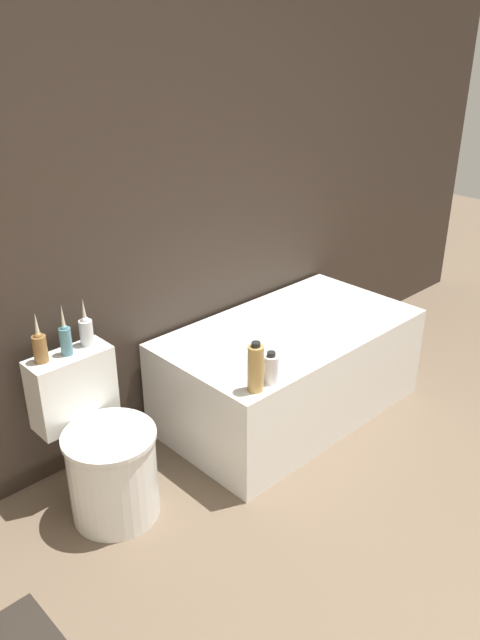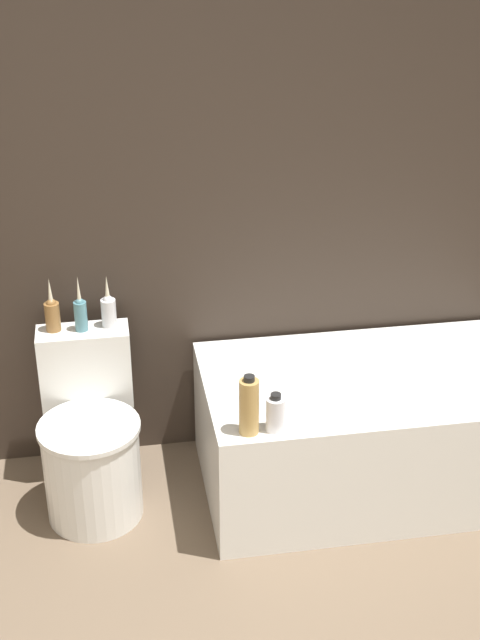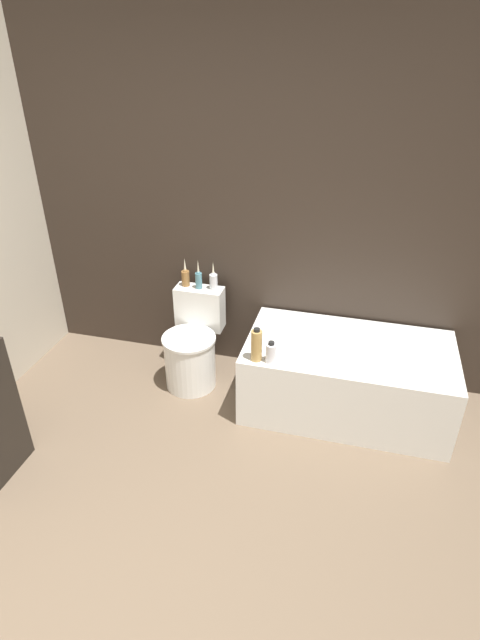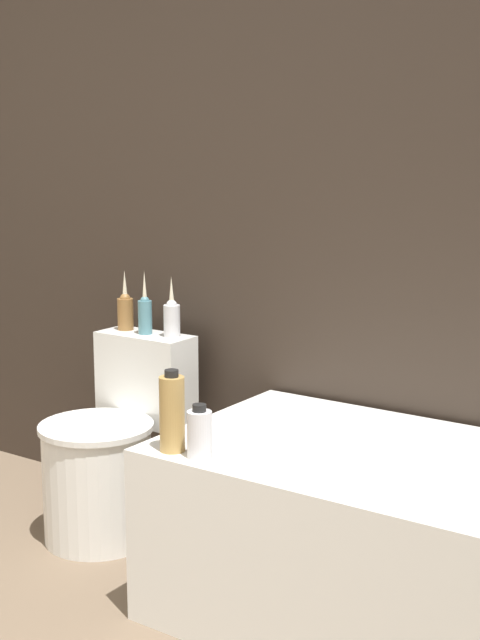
{
  "view_description": "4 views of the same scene",
  "coord_description": "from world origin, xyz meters",
  "views": [
    {
      "loc": [
        -1.4,
        -0.12,
        1.98
      ],
      "look_at": [
        0.3,
        1.65,
        0.8
      ],
      "focal_mm": 35.0,
      "sensor_mm": 36.0,
      "label": 1
    },
    {
      "loc": [
        -0.21,
        -1.11,
        2.34
      ],
      "look_at": [
        0.25,
        1.67,
        0.9
      ],
      "focal_mm": 50.0,
      "sensor_mm": 36.0,
      "label": 2
    },
    {
      "loc": [
        0.83,
        -1.09,
        2.37
      ],
      "look_at": [
        0.13,
        1.59,
        0.76
      ],
      "focal_mm": 28.0,
      "sensor_mm": 36.0,
      "label": 3
    },
    {
      "loc": [
        1.77,
        -0.35,
        1.35
      ],
      "look_at": [
        0.41,
        1.63,
        0.89
      ],
      "focal_mm": 50.0,
      "sensor_mm": 36.0,
      "label": 4
    }
  ],
  "objects": [
    {
      "name": "wall_back_tiled",
      "position": [
        0.0,
        2.27,
        1.3
      ],
      "size": [
        6.4,
        0.06,
        2.6
      ],
      "color": "#332821",
      "rests_on": "ground_plane"
    },
    {
      "name": "bathtub",
      "position": [
        0.84,
        1.83,
        0.26
      ],
      "size": [
        1.4,
        0.77,
        0.52
      ],
      "color": "white",
      "rests_on": "ground"
    },
    {
      "name": "toilet",
      "position": [
        -0.32,
        1.87,
        0.29
      ],
      "size": [
        0.4,
        0.55,
        0.69
      ],
      "color": "white",
      "rests_on": "ground"
    },
    {
      "name": "vase_gold",
      "position": [
        -0.43,
        2.1,
        0.77
      ],
      "size": [
        0.06,
        0.06,
        0.22
      ],
      "color": "olive",
      "rests_on": "toilet"
    },
    {
      "name": "vase_silver",
      "position": [
        -0.32,
        2.08,
        0.77
      ],
      "size": [
        0.05,
        0.05,
        0.23
      ],
      "color": "teal",
      "rests_on": "toilet"
    },
    {
      "name": "vase_bronze",
      "position": [
        -0.21,
        2.1,
        0.77
      ],
      "size": [
        0.06,
        0.06,
        0.22
      ],
      "color": "silver",
      "rests_on": "toilet"
    },
    {
      "name": "shampoo_bottle_tall",
      "position": [
        0.26,
        1.52,
        0.63
      ],
      "size": [
        0.07,
        0.07,
        0.23
      ],
      "color": "tan",
      "rests_on": "bathtub"
    },
    {
      "name": "shampoo_bottle_short",
      "position": [
        0.35,
        1.52,
        0.59
      ],
      "size": [
        0.07,
        0.07,
        0.15
      ],
      "color": "silver",
      "rests_on": "bathtub"
    }
  ]
}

